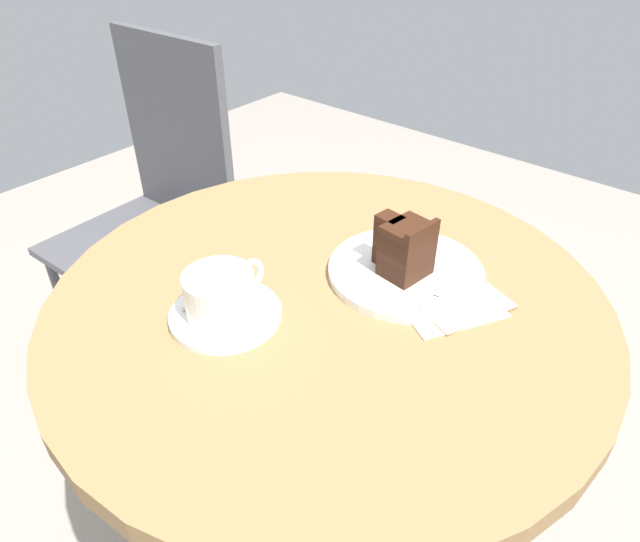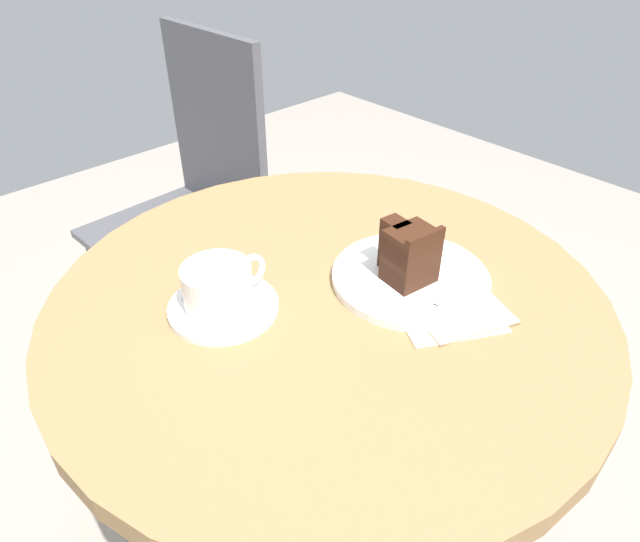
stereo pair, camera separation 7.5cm
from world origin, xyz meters
name	(u,v)px [view 1 (the left image)]	position (x,y,z in m)	size (l,w,h in m)	color
cafe_table	(327,358)	(0.00, 0.00, 0.61)	(0.76, 0.76, 0.73)	olive
saucer	(226,314)	(-0.12, 0.07, 0.74)	(0.14, 0.14, 0.01)	white
coffee_cup	(221,293)	(-0.12, 0.07, 0.77)	(0.12, 0.09, 0.06)	white
teaspoon	(224,291)	(-0.10, 0.10, 0.75)	(0.10, 0.02, 0.00)	#B7B7BC
cake_plate	(405,271)	(0.11, -0.06, 0.74)	(0.22, 0.22, 0.01)	white
cake_slice	(404,248)	(0.09, -0.06, 0.79)	(0.07, 0.08, 0.09)	#381E14
fork	(440,290)	(0.09, -0.12, 0.75)	(0.13, 0.05, 0.00)	#B7B7BC
napkin	(448,297)	(0.10, -0.13, 0.74)	(0.18, 0.18, 0.00)	tan
cafe_chair	(159,196)	(0.25, 0.76, 0.52)	(0.39, 0.39, 0.90)	#4C4C51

